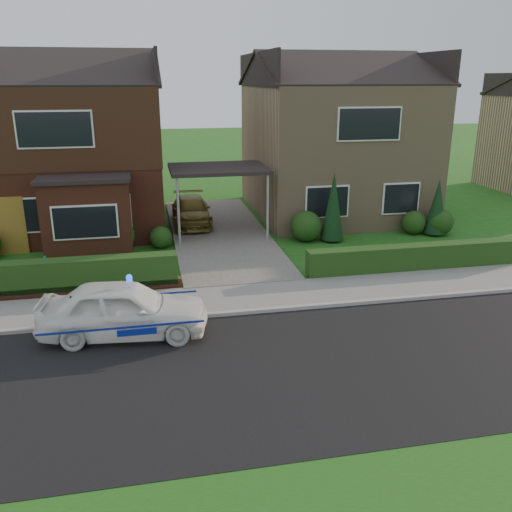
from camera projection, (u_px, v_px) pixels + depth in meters
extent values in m
plane|color=#1B5416|center=(288.00, 369.00, 11.93)|extent=(120.00, 120.00, 0.00)
cube|color=black|center=(288.00, 369.00, 11.93)|extent=(60.00, 6.00, 0.02)
cube|color=#9E9993|center=(259.00, 311.00, 14.74)|extent=(60.00, 0.16, 0.12)
cube|color=slate|center=(252.00, 297.00, 15.72)|extent=(60.00, 2.00, 0.10)
cube|color=#666059|center=(219.00, 233.00, 22.14)|extent=(3.80, 12.00, 0.12)
cube|color=brown|center=(73.00, 157.00, 22.94)|extent=(7.20, 8.00, 5.80)
cube|color=white|center=(18.00, 216.00, 19.37)|extent=(1.80, 0.08, 1.30)
cube|color=white|center=(109.00, 212.00, 19.97)|extent=(1.60, 0.08, 1.30)
cube|color=white|center=(55.00, 129.00, 18.73)|extent=(2.60, 0.08, 1.30)
cube|color=black|center=(69.00, 122.00, 22.49)|extent=(7.26, 8.06, 2.90)
cube|color=brown|center=(87.00, 218.00, 19.22)|extent=(3.00, 1.40, 2.70)
cube|color=black|center=(83.00, 179.00, 18.78)|extent=(3.20, 1.60, 0.14)
cube|color=tan|center=(333.00, 150.00, 25.14)|extent=(7.20, 8.00, 5.80)
cube|color=white|center=(327.00, 202.00, 21.57)|extent=(1.80, 0.08, 1.30)
cube|color=white|center=(401.00, 198.00, 22.17)|extent=(1.60, 0.08, 1.30)
cube|color=white|center=(369.00, 124.00, 20.93)|extent=(2.60, 0.08, 1.30)
cube|color=black|center=(218.00, 169.00, 21.31)|extent=(3.80, 3.00, 0.14)
cylinder|color=gray|center=(179.00, 212.00, 20.11)|extent=(0.10, 0.10, 2.70)
cylinder|color=gray|center=(268.00, 208.00, 20.76)|extent=(0.10, 0.10, 2.70)
cube|color=brown|center=(48.00, 292.00, 15.70)|extent=(7.70, 0.25, 0.36)
cube|color=#103412|center=(50.00, 296.00, 15.90)|extent=(7.50, 0.55, 0.90)
cube|color=#103412|center=(416.00, 271.00, 18.00)|extent=(7.50, 0.55, 0.80)
sphere|color=#103412|center=(116.00, 236.00, 19.61)|extent=(1.32, 1.32, 1.32)
sphere|color=#103412|center=(161.00, 237.00, 20.27)|extent=(0.84, 0.84, 0.84)
sphere|color=#103412|center=(306.00, 226.00, 21.09)|extent=(1.20, 1.20, 1.20)
sphere|color=#103412|center=(414.00, 223.00, 22.09)|extent=(0.96, 0.96, 0.96)
sphere|color=#103412|center=(440.00, 222.00, 21.98)|extent=(1.08, 1.08, 1.08)
cone|color=black|center=(333.00, 209.00, 20.87)|extent=(0.90, 0.90, 2.60)
cone|color=black|center=(437.00, 208.00, 21.77)|extent=(0.90, 0.90, 2.20)
imported|color=white|center=(124.00, 310.00, 13.27)|extent=(2.05, 4.23, 1.39)
sphere|color=#193FF2|center=(130.00, 280.00, 13.07)|extent=(0.17, 0.17, 0.17)
cube|color=navy|center=(123.00, 326.00, 12.52)|extent=(3.75, 0.02, 0.05)
cube|color=navy|center=(125.00, 299.00, 14.06)|extent=(3.75, 0.01, 0.05)
ellipsoid|color=black|center=(74.00, 305.00, 12.87)|extent=(0.22, 0.17, 0.21)
sphere|color=white|center=(74.00, 306.00, 12.82)|extent=(0.11, 0.11, 0.11)
sphere|color=black|center=(74.00, 299.00, 12.82)|extent=(0.13, 0.13, 0.13)
cone|color=black|center=(72.00, 297.00, 12.80)|extent=(0.04, 0.04, 0.05)
cone|color=black|center=(76.00, 297.00, 12.81)|extent=(0.04, 0.04, 0.05)
imported|color=olive|center=(191.00, 211.00, 23.18)|extent=(1.66, 3.91, 1.12)
imported|color=gray|center=(45.00, 268.00, 17.11)|extent=(0.42, 0.31, 0.75)
imported|color=gray|center=(30.00, 280.00, 16.18)|extent=(0.45, 0.45, 0.73)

